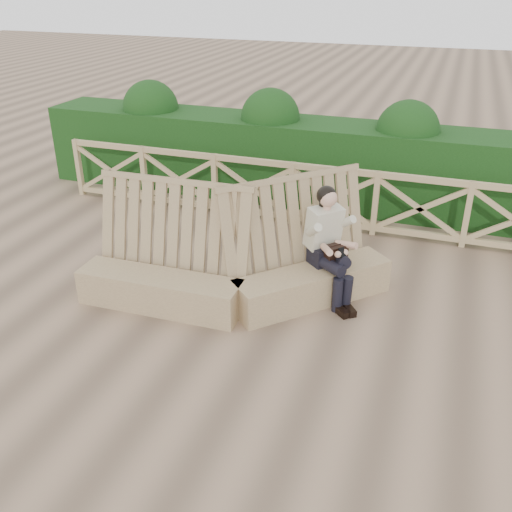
% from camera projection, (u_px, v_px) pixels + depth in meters
% --- Properties ---
extents(ground, '(60.00, 60.00, 0.00)m').
position_uv_depth(ground, '(266.00, 340.00, 6.86)').
color(ground, brown).
rests_on(ground, ground).
extents(bench, '(3.86, 2.21, 1.60)m').
position_uv_depth(bench, '(236.00, 274.00, 7.50)').
color(bench, '#806849').
rests_on(bench, ground).
extents(woman, '(0.89, 0.90, 1.54)m').
position_uv_depth(woman, '(329.00, 242.00, 7.44)').
color(woman, black).
rests_on(woman, ground).
extents(guardrail, '(10.10, 0.09, 1.10)m').
position_uv_depth(guardrail, '(332.00, 198.00, 9.55)').
color(guardrail, '#958057').
rests_on(guardrail, ground).
extents(hedge, '(12.00, 1.20, 1.50)m').
position_uv_depth(hedge, '(347.00, 166.00, 10.48)').
color(hedge, black).
rests_on(hedge, ground).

